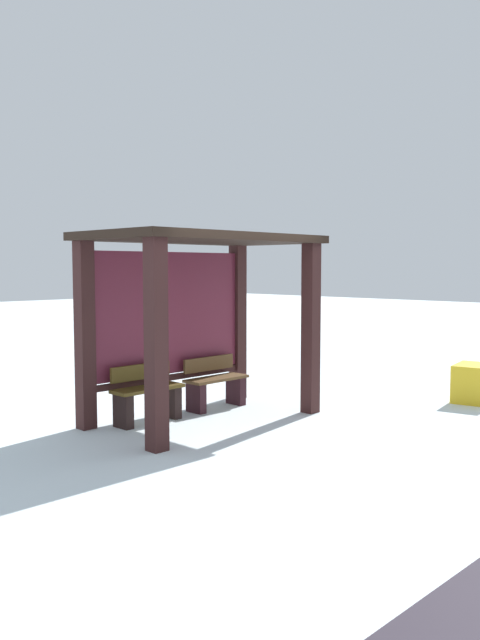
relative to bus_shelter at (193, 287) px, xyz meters
name	(u,v)px	position (x,y,z in m)	size (l,w,h in m)	color
ground_plane	(204,420)	(0.00, -0.20, -1.75)	(60.00, 60.00, 0.00)	white
bus_shelter	(193,287)	(0.00, 0.00, 0.00)	(3.02, 1.75, 2.43)	#371C1B
bench_left_inside	(147,396)	(-0.61, 0.23, -1.41)	(0.98, 0.34, 0.75)	#4F3C16
bench_center_inside	(215,385)	(0.61, 0.23, -1.43)	(0.98, 0.35, 0.73)	brown
grit_bin	(475,383)	(3.64, -2.21, -1.47)	(0.70, 0.56, 0.56)	yellow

